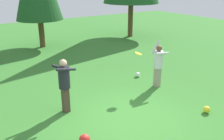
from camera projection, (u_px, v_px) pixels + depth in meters
ground_plane at (128, 118)px, 7.22m from camera, size 40.00×40.00×0.00m
person_thrower at (158, 63)px, 9.07m from camera, size 0.56×0.52×1.76m
person_catcher at (64, 81)px, 7.25m from camera, size 0.59×0.49×1.68m
frisbee at (138, 54)px, 8.50m from camera, size 0.37×0.37×0.12m
ball_yellow at (207, 109)px, 7.47m from camera, size 0.22×0.22×0.22m
ball_white at (138, 75)px, 10.27m from camera, size 0.20×0.20×0.20m
ball_red at (85, 140)px, 6.00m from camera, size 0.28×0.28×0.28m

